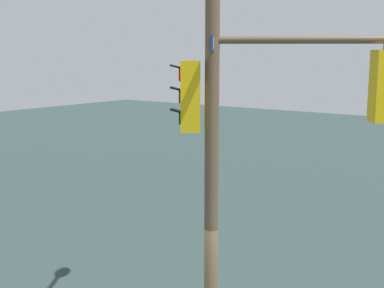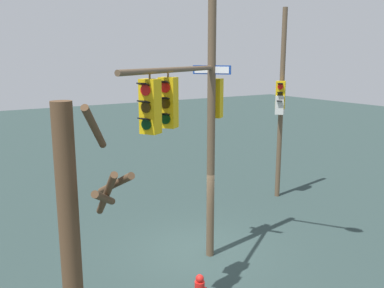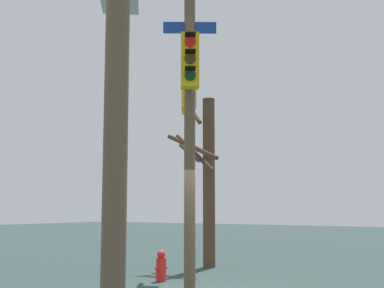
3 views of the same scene
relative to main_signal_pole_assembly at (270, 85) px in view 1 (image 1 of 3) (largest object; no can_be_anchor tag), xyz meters
The scene contains 1 object.
main_signal_pole_assembly is the anchor object (origin of this frame).
Camera 1 is at (-4.37, 6.28, 5.27)m, focal length 48.47 mm.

